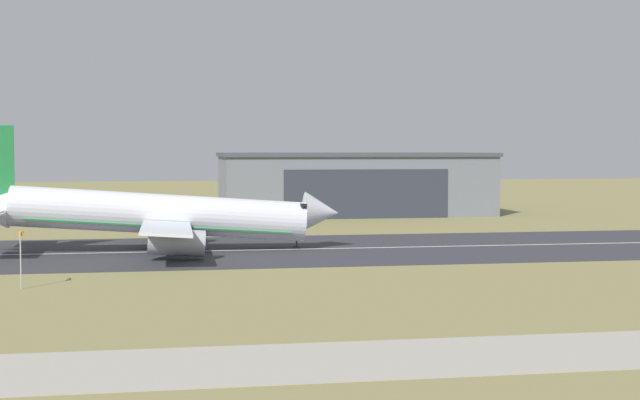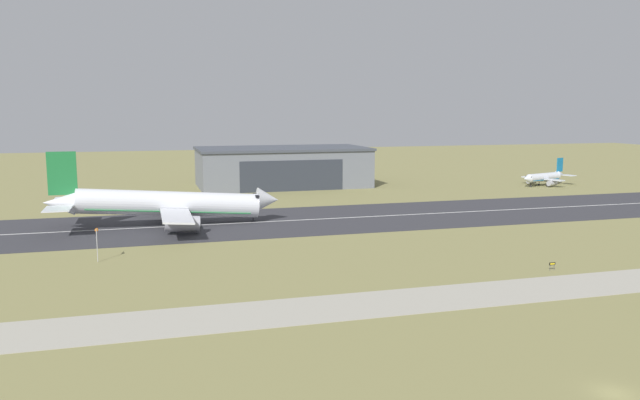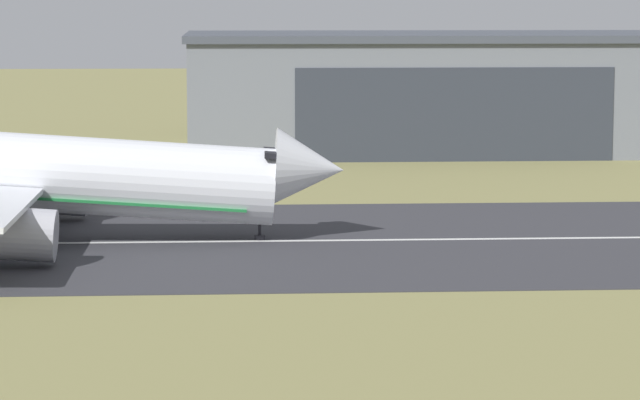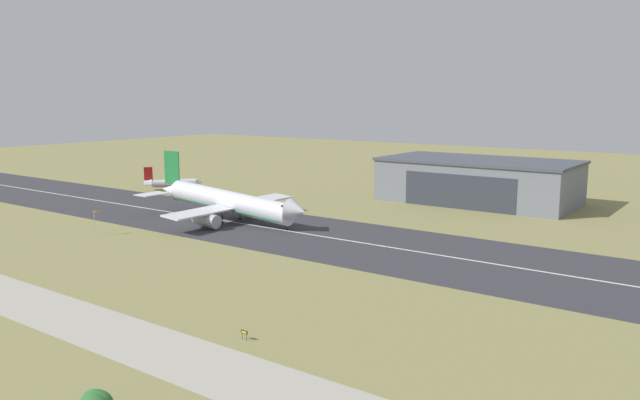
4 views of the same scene
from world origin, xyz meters
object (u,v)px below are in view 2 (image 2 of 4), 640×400
Objects in this scene: airplane_landing at (168,204)px; windsock_pole at (97,231)px; airplane_parked_west at (544,177)px; runway_sign at (552,265)px.

windsock_pole is (-14.55, -32.92, 0.27)m from airplane_landing.
airplane_parked_west is 3.76× the size of windsock_pole.
windsock_pole is at bearing -113.84° from airplane_landing.
airplane_landing is 8.79× the size of windsock_pole.
airplane_landing is at bearing 135.54° from runway_sign.
airplane_landing reaches higher than windsock_pole.
windsock_pole is 84.48m from runway_sign.
runway_sign is (-76.93, -110.07, -2.07)m from airplane_parked_west.
airplane_parked_west is at bearing 27.18° from windsock_pole.
airplane_landing reaches higher than runway_sign.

